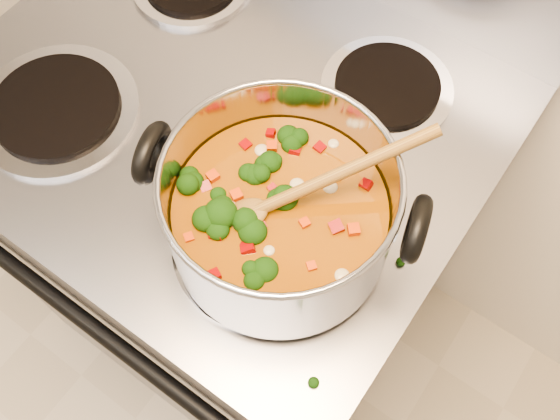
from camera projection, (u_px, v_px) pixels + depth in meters
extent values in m
cube|color=gray|center=(241.00, 235.00, 1.31)|extent=(0.77, 0.67, 0.92)
cylinder|color=black|center=(79.00, 317.00, 0.87)|extent=(0.65, 0.02, 0.02)
cylinder|color=#A5A5AD|center=(57.00, 109.00, 0.88)|extent=(0.23, 0.23, 0.01)
cylinder|color=black|center=(55.00, 106.00, 0.88)|extent=(0.18, 0.18, 0.01)
cylinder|color=#A5A5AD|center=(264.00, 245.00, 0.79)|extent=(0.23, 0.23, 0.01)
cylinder|color=black|center=(264.00, 242.00, 0.78)|extent=(0.18, 0.18, 0.01)
cylinder|color=#A5A5AD|center=(387.00, 89.00, 0.90)|extent=(0.19, 0.19, 0.01)
cylinder|color=black|center=(388.00, 85.00, 0.89)|extent=(0.15, 0.15, 0.01)
cylinder|color=#A0A1A8|center=(280.00, 210.00, 0.71)|extent=(0.26, 0.26, 0.14)
torus|color=#A0A1A8|center=(280.00, 180.00, 0.65)|extent=(0.27, 0.27, 0.01)
cylinder|color=#89530C|center=(280.00, 222.00, 0.74)|extent=(0.25, 0.25, 0.08)
torus|color=black|center=(152.00, 153.00, 0.69)|extent=(0.04, 0.08, 0.08)
torus|color=black|center=(416.00, 229.00, 0.65)|extent=(0.04, 0.08, 0.08)
ellipsoid|color=black|center=(300.00, 188.00, 0.72)|extent=(0.04, 0.04, 0.03)
ellipsoid|color=black|center=(297.00, 229.00, 0.69)|extent=(0.04, 0.04, 0.03)
ellipsoid|color=black|center=(330.00, 284.00, 0.66)|extent=(0.04, 0.04, 0.03)
ellipsoid|color=black|center=(268.00, 221.00, 0.70)|extent=(0.04, 0.04, 0.03)
ellipsoid|color=black|center=(319.00, 149.00, 0.74)|extent=(0.04, 0.04, 0.03)
ellipsoid|color=black|center=(361.00, 189.00, 0.72)|extent=(0.04, 0.04, 0.03)
ellipsoid|color=black|center=(336.00, 211.00, 0.70)|extent=(0.04, 0.04, 0.03)
ellipsoid|color=black|center=(250.00, 193.00, 0.72)|extent=(0.04, 0.04, 0.03)
ellipsoid|color=black|center=(337.00, 167.00, 0.73)|extent=(0.04, 0.04, 0.03)
ellipsoid|color=#8E0B05|center=(303.00, 196.00, 0.71)|extent=(0.01, 0.01, 0.01)
ellipsoid|color=#8E0B05|center=(272.00, 159.00, 0.74)|extent=(0.01, 0.01, 0.01)
ellipsoid|color=#8E0B05|center=(247.00, 197.00, 0.71)|extent=(0.01, 0.01, 0.01)
ellipsoid|color=#8E0B05|center=(237.00, 185.00, 0.72)|extent=(0.01, 0.01, 0.01)
ellipsoid|color=#8E0B05|center=(215.00, 276.00, 0.67)|extent=(0.01, 0.01, 0.01)
ellipsoid|color=#8E0B05|center=(310.00, 268.00, 0.67)|extent=(0.01, 0.01, 0.01)
ellipsoid|color=#8E0B05|center=(343.00, 236.00, 0.69)|extent=(0.01, 0.01, 0.01)
ellipsoid|color=#8E0B05|center=(243.00, 229.00, 0.69)|extent=(0.01, 0.01, 0.01)
ellipsoid|color=#8E0B05|center=(374.00, 236.00, 0.69)|extent=(0.01, 0.01, 0.01)
ellipsoid|color=#8E0B05|center=(256.00, 131.00, 0.75)|extent=(0.01, 0.01, 0.01)
ellipsoid|color=#8E0B05|center=(241.00, 198.00, 0.71)|extent=(0.01, 0.01, 0.01)
ellipsoid|color=#8E0B05|center=(293.00, 135.00, 0.75)|extent=(0.01, 0.01, 0.01)
ellipsoid|color=#8E0B05|center=(217.00, 184.00, 0.72)|extent=(0.01, 0.01, 0.01)
ellipsoid|color=#8E0B05|center=(297.00, 268.00, 0.67)|extent=(0.01, 0.01, 0.01)
ellipsoid|color=#BA370A|center=(194.00, 192.00, 0.72)|extent=(0.01, 0.01, 0.01)
ellipsoid|color=#BA370A|center=(289.00, 140.00, 0.75)|extent=(0.01, 0.01, 0.01)
ellipsoid|color=#BA370A|center=(365.00, 188.00, 0.72)|extent=(0.01, 0.01, 0.01)
ellipsoid|color=#BA370A|center=(231.00, 191.00, 0.72)|extent=(0.01, 0.01, 0.01)
ellipsoid|color=#BA370A|center=(242.00, 176.00, 0.73)|extent=(0.01, 0.01, 0.01)
ellipsoid|color=#BA370A|center=(246.00, 137.00, 0.75)|extent=(0.01, 0.01, 0.01)
ellipsoid|color=#BA370A|center=(359.00, 248.00, 0.68)|extent=(0.01, 0.01, 0.01)
ellipsoid|color=#BA370A|center=(228.00, 155.00, 0.74)|extent=(0.01, 0.01, 0.01)
ellipsoid|color=tan|center=(233.00, 221.00, 0.70)|extent=(0.02, 0.02, 0.01)
ellipsoid|color=tan|center=(279.00, 191.00, 0.72)|extent=(0.02, 0.02, 0.01)
ellipsoid|color=tan|center=(341.00, 217.00, 0.70)|extent=(0.02, 0.02, 0.01)
ellipsoid|color=tan|center=(215.00, 223.00, 0.70)|extent=(0.02, 0.02, 0.01)
ellipsoid|color=tan|center=(306.00, 259.00, 0.68)|extent=(0.02, 0.02, 0.01)
ellipsoid|color=tan|center=(306.00, 223.00, 0.70)|extent=(0.02, 0.02, 0.01)
ellipsoid|color=tan|center=(278.00, 155.00, 0.74)|extent=(0.02, 0.02, 0.01)
ellipsoid|color=olive|center=(242.00, 217.00, 0.70)|extent=(0.08, 0.08, 0.04)
cylinder|color=olive|center=(337.00, 175.00, 0.68)|extent=(0.15, 0.18, 0.10)
ellipsoid|color=black|center=(433.00, 174.00, 0.84)|extent=(0.01, 0.01, 0.01)
ellipsoid|color=black|center=(227.00, 126.00, 0.87)|extent=(0.01, 0.01, 0.01)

